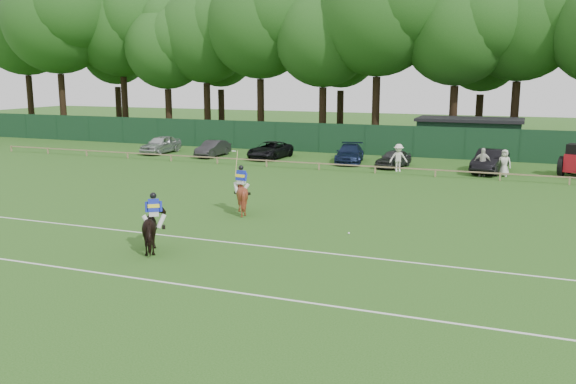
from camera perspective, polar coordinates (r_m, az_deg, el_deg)
The scene contains 20 objects.
ground at distance 25.22m, azimuth -3.54°, elevation -4.27°, with size 160.00×160.00×0.00m, color #1E4C14.
horse_dark at distance 23.60m, azimuth -12.38°, elevation -3.40°, with size 0.94×2.06×1.74m, color black.
horse_chestnut at distance 29.41m, azimuth -4.39°, elevation -0.25°, with size 1.46×1.64×1.81m, color maroon.
sedan_silver at distance 52.60m, azimuth -11.82°, elevation 4.38°, with size 1.75×4.34×1.48m, color #B7BABC.
sedan_grey at distance 49.84m, azimuth -7.05°, elevation 4.06°, with size 1.36×3.91×1.29m, color #29282B.
suv_black at distance 48.33m, azimuth -1.70°, elevation 3.94°, with size 2.18×4.74×1.32m, color black.
sedan_navy at distance 46.24m, azimuth 5.79°, elevation 3.59°, with size 1.92×4.72×1.37m, color #131E3E.
hatch_grey at distance 44.36m, azimuth 9.84°, elevation 3.09°, with size 1.47×3.67×1.25m, color #313234.
estate_black at distance 43.57m, azimuth 18.38°, elevation 2.76°, with size 1.66×4.76×1.57m, color black.
spectator_left at distance 42.48m, azimuth 10.30°, elevation 3.17°, with size 1.23×0.70×1.90m, color silver.
spectator_mid at distance 41.89m, azimuth 17.74°, elevation 2.68°, with size 1.09×0.45×1.86m, color silver.
spectator_right at distance 42.23m, azimuth 19.58°, elevation 2.57°, with size 0.87×0.56×1.77m, color silver.
rider_dark at distance 23.41m, azimuth -12.45°, elevation -1.60°, with size 0.85×0.65×1.41m.
rider_chestnut at distance 29.26m, azimuth -4.43°, elevation 1.27°, with size 0.93×0.67×2.05m.
polo_ball at distance 25.79m, azimuth 5.71°, elevation -3.85°, with size 0.09×0.09×0.09m, color silver.
pitch_lines at distance 22.22m, azimuth -7.34°, elevation -6.45°, with size 60.00×5.10×0.01m.
pitch_rail at distance 41.81m, azimuth 6.84°, elevation 2.45°, with size 62.10×0.10×0.50m.
perimeter_fence at distance 50.41m, azimuth 9.44°, elevation 4.76°, with size 92.08×0.08×2.50m.
utility_shed at distance 52.48m, azimuth 16.58°, elevation 5.01°, with size 8.40×4.40×3.04m.
tree_row at distance 58.04m, azimuth 12.98°, elevation 4.20°, with size 96.00×12.00×21.00m, color #26561C, non-canonical shape.
Camera 1 is at (10.25, -22.06, 6.67)m, focal length 38.00 mm.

